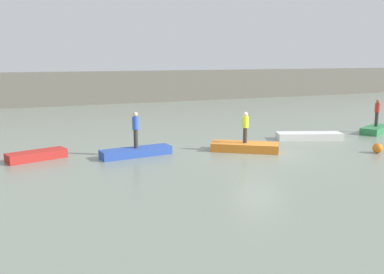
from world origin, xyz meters
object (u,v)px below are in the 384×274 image
at_px(rowboat_red, 37,155).
at_px(person_blue_shirt, 136,128).
at_px(mooring_buoy, 378,148).
at_px(rowboat_blue, 136,152).
at_px(rowboat_white, 309,136).
at_px(person_hiviz_shirt, 245,126).
at_px(rowboat_orange, 245,147).
at_px(rowboat_green, 376,130).
at_px(person_red_shirt, 377,111).

relative_size(rowboat_red, person_blue_shirt, 1.53).
relative_size(rowboat_red, mooring_buoy, 5.43).
bearing_deg(rowboat_red, rowboat_blue, -30.59).
distance_m(rowboat_white, mooring_buoy, 4.51).
relative_size(person_hiviz_shirt, person_blue_shirt, 0.90).
bearing_deg(rowboat_orange, mooring_buoy, 7.38).
xyz_separation_m(rowboat_blue, rowboat_green, (16.27, 0.32, 0.00)).
distance_m(rowboat_red, mooring_buoy, 17.11).
relative_size(rowboat_green, mooring_buoy, 5.69).
bearing_deg(mooring_buoy, person_blue_shirt, 159.98).
distance_m(person_hiviz_shirt, mooring_buoy, 6.88).
bearing_deg(person_blue_shirt, rowboat_green, 1.12).
bearing_deg(mooring_buoy, person_red_shirt, 44.44).
bearing_deg(rowboat_white, rowboat_blue, -157.87).
relative_size(rowboat_red, rowboat_green, 0.95).
bearing_deg(person_red_shirt, person_hiviz_shirt, -172.31).
bearing_deg(rowboat_green, person_blue_shirt, 155.40).
height_order(rowboat_red, mooring_buoy, mooring_buoy).
bearing_deg(rowboat_blue, mooring_buoy, -26.08).
relative_size(rowboat_blue, person_hiviz_shirt, 2.20).
relative_size(rowboat_white, mooring_buoy, 7.58).
height_order(rowboat_orange, person_blue_shirt, person_blue_shirt).
relative_size(rowboat_blue, rowboat_white, 0.93).
height_order(rowboat_red, person_blue_shirt, person_blue_shirt).
bearing_deg(person_hiviz_shirt, rowboat_red, 167.41).
distance_m(person_red_shirt, mooring_buoy, 6.61).
height_order(rowboat_red, person_hiviz_shirt, person_hiviz_shirt).
distance_m(rowboat_green, person_red_shirt, 1.20).
bearing_deg(person_red_shirt, person_blue_shirt, -178.88).
relative_size(rowboat_red, rowboat_blue, 0.77).
bearing_deg(rowboat_red, mooring_buoy, -34.93).
height_order(rowboat_orange, rowboat_white, rowboat_orange).
bearing_deg(mooring_buoy, person_hiviz_shirt, 152.76).
bearing_deg(rowboat_green, rowboat_red, 151.99).
distance_m(person_hiviz_shirt, person_blue_shirt, 5.69).
xyz_separation_m(rowboat_orange, rowboat_white, (5.21, 1.32, -0.02)).
height_order(rowboat_blue, rowboat_white, rowboat_blue).
bearing_deg(rowboat_blue, person_blue_shirt, 83.94).
relative_size(rowboat_orange, rowboat_white, 0.90).
relative_size(rowboat_white, person_blue_shirt, 2.13).
xyz_separation_m(rowboat_blue, rowboat_orange, (5.58, -1.12, 0.01)).
relative_size(rowboat_blue, mooring_buoy, 7.04).
distance_m(rowboat_orange, person_hiviz_shirt, 1.13).
bearing_deg(rowboat_white, person_hiviz_shirt, -144.69).
xyz_separation_m(rowboat_orange, mooring_buoy, (6.04, -3.11, 0.03)).
xyz_separation_m(rowboat_blue, mooring_buoy, (11.62, -4.24, 0.05)).
height_order(rowboat_red, rowboat_white, rowboat_red).
xyz_separation_m(rowboat_red, person_hiviz_shirt, (10.20, -2.28, 1.13)).
bearing_deg(rowboat_blue, person_hiviz_shirt, -17.45).
bearing_deg(rowboat_orange, rowboat_red, -157.97).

